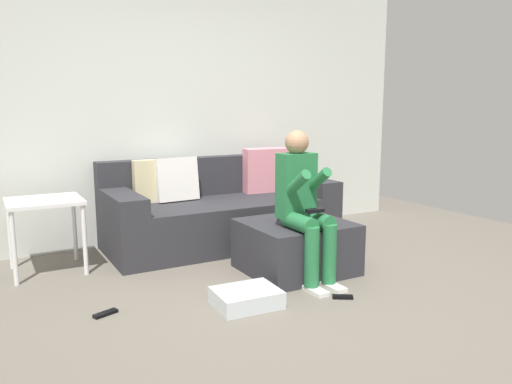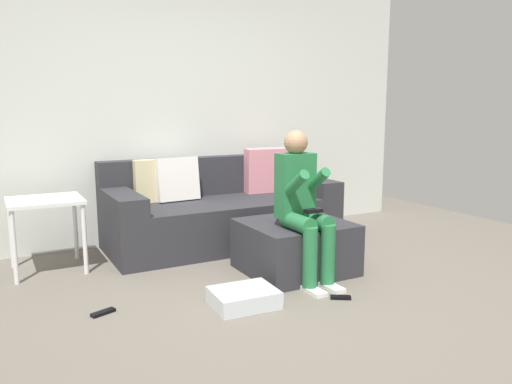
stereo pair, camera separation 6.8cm
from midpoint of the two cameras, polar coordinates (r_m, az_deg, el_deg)
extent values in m
plane|color=#6B6359|center=(3.49, 5.70, -13.01)|extent=(7.08, 7.08, 0.00)
cube|color=silver|center=(5.22, -8.10, 9.59)|extent=(5.45, 0.10, 2.69)
cube|color=#2D2D33|center=(4.94, -3.37, -3.47)|extent=(2.25, 0.95, 0.45)
cube|color=#2D2D33|center=(5.21, -5.21, 1.90)|extent=(2.25, 0.18, 0.40)
cube|color=#2D2D33|center=(4.56, -14.83, -0.99)|extent=(0.25, 0.95, 0.16)
cube|color=#2D2D33|center=(5.37, 6.26, 0.84)|extent=(0.25, 0.95, 0.16)
cube|color=beige|center=(4.86, -11.06, 1.30)|extent=(0.41, 0.11, 0.41)
cube|color=white|center=(4.90, -8.76, 1.48)|extent=(0.43, 0.24, 0.44)
cube|color=pink|center=(5.32, 1.58, 2.51)|extent=(0.49, 0.22, 0.48)
cube|color=#2D2D33|center=(4.14, 4.99, -6.28)|extent=(0.82, 0.77, 0.42)
cube|color=#26723F|center=(3.91, 5.03, 0.73)|extent=(0.29, 0.16, 0.51)
sphere|color=tan|center=(3.88, 5.10, 5.70)|extent=(0.19, 0.19, 0.19)
cylinder|color=#26723F|center=(3.78, 5.35, -3.54)|extent=(0.13, 0.33, 0.13)
cylinder|color=#26723F|center=(3.71, 6.75, -7.45)|extent=(0.11, 0.11, 0.45)
cube|color=white|center=(3.74, 7.21, -11.22)|extent=(0.10, 0.22, 0.03)
cylinder|color=#26723F|center=(3.74, 4.80, 0.67)|extent=(0.08, 0.35, 0.28)
cylinder|color=#26723F|center=(3.87, 7.34, -3.26)|extent=(0.13, 0.33, 0.13)
cylinder|color=#26723F|center=(3.80, 8.75, -7.08)|extent=(0.11, 0.11, 0.45)
cube|color=white|center=(3.83, 9.21, -10.75)|extent=(0.10, 0.22, 0.03)
cylinder|color=#26723F|center=(3.87, 7.31, 1.10)|extent=(0.08, 0.33, 0.26)
cube|color=black|center=(3.74, 7.12, -2.15)|extent=(0.14, 0.06, 0.03)
cube|color=silver|center=(3.47, -0.84, -12.03)|extent=(0.45, 0.37, 0.12)
cube|color=white|center=(4.40, -22.72, -0.91)|extent=(0.58, 0.53, 0.03)
cylinder|color=white|center=(4.21, -25.62, -5.79)|extent=(0.04, 0.04, 0.58)
cylinder|color=white|center=(4.26, -18.66, -5.17)|extent=(0.04, 0.04, 0.58)
cylinder|color=white|center=(4.67, -25.93, -4.38)|extent=(0.04, 0.04, 0.58)
cylinder|color=white|center=(4.71, -19.65, -3.84)|extent=(0.04, 0.04, 0.58)
cube|color=black|center=(3.66, 10.23, -11.84)|extent=(0.15, 0.12, 0.02)
cube|color=black|center=(3.70, 0.94, -11.43)|extent=(0.16, 0.13, 0.02)
cube|color=black|center=(3.50, -16.62, -13.14)|extent=(0.17, 0.10, 0.02)
camera|label=1|loc=(0.03, -89.56, 0.07)|focal=34.80mm
camera|label=2|loc=(0.03, 90.44, -0.07)|focal=34.80mm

